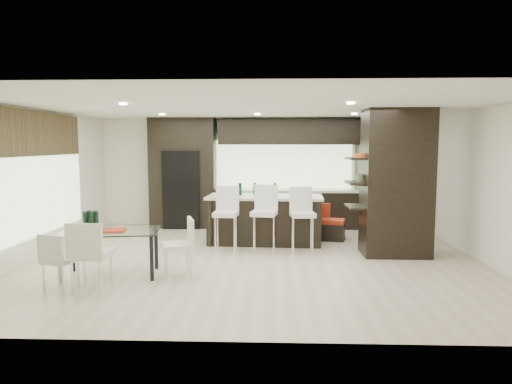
{
  "coord_description": "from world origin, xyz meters",
  "views": [
    {
      "loc": [
        0.31,
        -8.07,
        2.06
      ],
      "look_at": [
        0.0,
        0.6,
        1.15
      ],
      "focal_mm": 32.0,
      "sensor_mm": 36.0,
      "label": 1
    }
  ],
  "objects_px": {
    "bench": "(317,229)",
    "floor_vase": "(376,220)",
    "chair_near": "(92,259)",
    "stool_right": "(302,226)",
    "chair_end": "(177,250)",
    "stool_mid": "(264,225)",
    "stool_left": "(226,226)",
    "kitchen_island": "(265,219)",
    "dining_table": "(111,253)",
    "chair_far": "(61,264)"
  },
  "relations": [
    {
      "from": "bench",
      "to": "floor_vase",
      "type": "relative_size",
      "value": 0.97
    },
    {
      "from": "chair_near",
      "to": "stool_right",
      "type": "bearing_deg",
      "value": 39.36
    },
    {
      "from": "chair_near",
      "to": "chair_end",
      "type": "height_order",
      "value": "chair_near"
    },
    {
      "from": "stool_mid",
      "to": "chair_near",
      "type": "relative_size",
      "value": 1.12
    },
    {
      "from": "stool_left",
      "to": "floor_vase",
      "type": "bearing_deg",
      "value": 7.16
    },
    {
      "from": "stool_left",
      "to": "stool_mid",
      "type": "distance_m",
      "value": 0.73
    },
    {
      "from": "stool_left",
      "to": "floor_vase",
      "type": "relative_size",
      "value": 0.83
    },
    {
      "from": "kitchen_island",
      "to": "stool_left",
      "type": "height_order",
      "value": "stool_left"
    },
    {
      "from": "stool_mid",
      "to": "floor_vase",
      "type": "xyz_separation_m",
      "value": [
        2.14,
        0.14,
        0.09
      ]
    },
    {
      "from": "dining_table",
      "to": "stool_left",
      "type": "bearing_deg",
      "value": 37.18
    },
    {
      "from": "chair_near",
      "to": "floor_vase",
      "type": "bearing_deg",
      "value": 30.84
    },
    {
      "from": "stool_right",
      "to": "chair_end",
      "type": "relative_size",
      "value": 1.19
    },
    {
      "from": "kitchen_island",
      "to": "dining_table",
      "type": "bearing_deg",
      "value": -130.15
    },
    {
      "from": "bench",
      "to": "floor_vase",
      "type": "height_order",
      "value": "floor_vase"
    },
    {
      "from": "stool_left",
      "to": "chair_far",
      "type": "xyz_separation_m",
      "value": [
        -2.1,
        -2.39,
        -0.13
      ]
    },
    {
      "from": "chair_near",
      "to": "chair_far",
      "type": "xyz_separation_m",
      "value": [
        -0.47,
        0.05,
        -0.08
      ]
    },
    {
      "from": "stool_mid",
      "to": "chair_far",
      "type": "distance_m",
      "value": 3.71
    },
    {
      "from": "bench",
      "to": "floor_vase",
      "type": "bearing_deg",
      "value": -33.42
    },
    {
      "from": "stool_mid",
      "to": "dining_table",
      "type": "relative_size",
      "value": 0.7
    },
    {
      "from": "stool_right",
      "to": "chair_end",
      "type": "bearing_deg",
      "value": -147.23
    },
    {
      "from": "floor_vase",
      "to": "stool_mid",
      "type": "bearing_deg",
      "value": -176.38
    },
    {
      "from": "stool_right",
      "to": "chair_end",
      "type": "height_order",
      "value": "stool_right"
    },
    {
      "from": "stool_mid",
      "to": "stool_right",
      "type": "bearing_deg",
      "value": 10.75
    },
    {
      "from": "chair_end",
      "to": "dining_table",
      "type": "bearing_deg",
      "value": 72.4
    },
    {
      "from": "bench",
      "to": "dining_table",
      "type": "xyz_separation_m",
      "value": [
        -3.51,
        -2.93,
        0.13
      ]
    },
    {
      "from": "stool_left",
      "to": "stool_mid",
      "type": "relative_size",
      "value": 0.97
    },
    {
      "from": "stool_mid",
      "to": "chair_end",
      "type": "distance_m",
      "value": 2.14
    },
    {
      "from": "stool_left",
      "to": "bench",
      "type": "relative_size",
      "value": 0.86
    },
    {
      "from": "dining_table",
      "to": "chair_far",
      "type": "height_order",
      "value": "chair_far"
    },
    {
      "from": "stool_right",
      "to": "bench",
      "type": "height_order",
      "value": "stool_right"
    },
    {
      "from": "floor_vase",
      "to": "chair_end",
      "type": "bearing_deg",
      "value": -152.31
    },
    {
      "from": "chair_near",
      "to": "dining_table",
      "type": "bearing_deg",
      "value": 91.23
    },
    {
      "from": "kitchen_island",
      "to": "chair_near",
      "type": "height_order",
      "value": "kitchen_island"
    },
    {
      "from": "bench",
      "to": "dining_table",
      "type": "height_order",
      "value": "dining_table"
    },
    {
      "from": "stool_mid",
      "to": "chair_end",
      "type": "bearing_deg",
      "value": -117.88
    },
    {
      "from": "stool_right",
      "to": "bench",
      "type": "bearing_deg",
      "value": 65.27
    },
    {
      "from": "kitchen_island",
      "to": "dining_table",
      "type": "relative_size",
      "value": 1.61
    },
    {
      "from": "dining_table",
      "to": "chair_near",
      "type": "bearing_deg",
      "value": -98.67
    },
    {
      "from": "stool_right",
      "to": "floor_vase",
      "type": "height_order",
      "value": "floor_vase"
    },
    {
      "from": "stool_mid",
      "to": "bench",
      "type": "xyz_separation_m",
      "value": [
        1.14,
        1.25,
        -0.29
      ]
    },
    {
      "from": "floor_vase",
      "to": "dining_table",
      "type": "bearing_deg",
      "value": -158.08
    },
    {
      "from": "stool_right",
      "to": "chair_far",
      "type": "relative_size",
      "value": 1.33
    },
    {
      "from": "kitchen_island",
      "to": "floor_vase",
      "type": "xyz_separation_m",
      "value": [
        2.14,
        -0.71,
        0.11
      ]
    },
    {
      "from": "bench",
      "to": "chair_near",
      "type": "bearing_deg",
      "value": -118.91
    },
    {
      "from": "stool_left",
      "to": "chair_end",
      "type": "distance_m",
      "value": 1.79
    },
    {
      "from": "stool_left",
      "to": "chair_far",
      "type": "distance_m",
      "value": 3.19
    },
    {
      "from": "kitchen_island",
      "to": "stool_mid",
      "type": "height_order",
      "value": "stool_mid"
    },
    {
      "from": "bench",
      "to": "chair_near",
      "type": "relative_size",
      "value": 1.26
    },
    {
      "from": "floor_vase",
      "to": "chair_far",
      "type": "xyz_separation_m",
      "value": [
        -4.98,
        -2.52,
        -0.23
      ]
    },
    {
      "from": "dining_table",
      "to": "floor_vase",
      "type": "bearing_deg",
      "value": 13.25
    }
  ]
}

